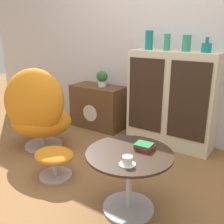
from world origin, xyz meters
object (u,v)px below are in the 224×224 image
(vase_inner_left, at_px, (167,42))
(teacup, at_px, (127,161))
(vase_rightmost, at_px, (206,47))
(sideboard, at_px, (172,100))
(tv_console, at_px, (98,107))
(ottoman, at_px, (54,158))
(coffee_table, at_px, (129,172))
(vase_inner_right, at_px, (187,43))
(egg_chair, at_px, (38,112))
(potted_plant, at_px, (102,78))
(book_stack, at_px, (144,146))
(vase_leftmost, at_px, (149,40))

(vase_inner_left, height_order, teacup, vase_inner_left)
(teacup, bearing_deg, vase_rightmost, 88.29)
(sideboard, bearing_deg, tv_console, -179.65)
(sideboard, height_order, vase_rightmost, vase_rightmost)
(ottoman, distance_m, vase_rightmost, 1.90)
(sideboard, distance_m, coffee_table, 1.37)
(tv_console, relative_size, vase_inner_right, 4.36)
(sideboard, relative_size, vase_inner_right, 6.50)
(vase_rightmost, bearing_deg, egg_chair, -147.69)
(sideboard, relative_size, coffee_table, 1.72)
(sideboard, bearing_deg, vase_rightmost, 0.66)
(vase_inner_left, distance_m, potted_plant, 1.03)
(egg_chair, bearing_deg, vase_inner_left, 41.38)
(potted_plant, bearing_deg, book_stack, -43.59)
(sideboard, xyz_separation_m, ottoman, (-0.62, -1.32, -0.37))
(vase_leftmost, height_order, vase_rightmost, vase_leftmost)
(vase_leftmost, xyz_separation_m, vase_inner_left, (0.22, 0.00, -0.02))
(sideboard, xyz_separation_m, coffee_table, (0.21, -1.34, -0.23))
(tv_console, bearing_deg, vase_leftmost, 0.80)
(coffee_table, height_order, vase_leftmost, vase_leftmost)
(ottoman, height_order, vase_leftmost, vase_leftmost)
(tv_console, bearing_deg, egg_chair, -97.95)
(potted_plant, bearing_deg, vase_inner_left, 0.63)
(egg_chair, xyz_separation_m, book_stack, (1.49, -0.25, 0.06))
(book_stack, bearing_deg, coffee_table, -118.51)
(potted_plant, distance_m, teacup, 1.99)
(vase_leftmost, relative_size, teacup, 1.90)
(egg_chair, bearing_deg, coffee_table, -14.32)
(coffee_table, bearing_deg, sideboard, 99.02)
(coffee_table, height_order, vase_inner_right, vase_inner_right)
(coffee_table, height_order, vase_rightmost, vase_rightmost)
(vase_rightmost, bearing_deg, teacup, -91.71)
(tv_console, bearing_deg, vase_rightmost, 0.43)
(sideboard, bearing_deg, potted_plant, -179.66)
(sideboard, height_order, coffee_table, sideboard)
(ottoman, xyz_separation_m, vase_inner_left, (0.51, 1.32, 1.02))
(egg_chair, bearing_deg, vase_rightmost, 32.31)
(vase_inner_right, bearing_deg, teacup, -83.60)
(ottoman, bearing_deg, vase_rightmost, 54.30)
(vase_inner_left, height_order, vase_rightmost, vase_inner_left)
(ottoman, height_order, vase_rightmost, vase_rightmost)
(vase_inner_left, relative_size, potted_plant, 0.83)
(egg_chair, bearing_deg, teacup, -19.29)
(coffee_table, xyz_separation_m, vase_leftmost, (-0.54, 1.34, 0.90))
(vase_leftmost, distance_m, potted_plant, 0.85)
(vase_leftmost, height_order, potted_plant, vase_leftmost)
(tv_console, xyz_separation_m, vase_inner_right, (1.20, 0.01, 0.91))
(sideboard, relative_size, egg_chair, 1.14)
(sideboard, height_order, egg_chair, sideboard)
(ottoman, relative_size, coffee_table, 0.61)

